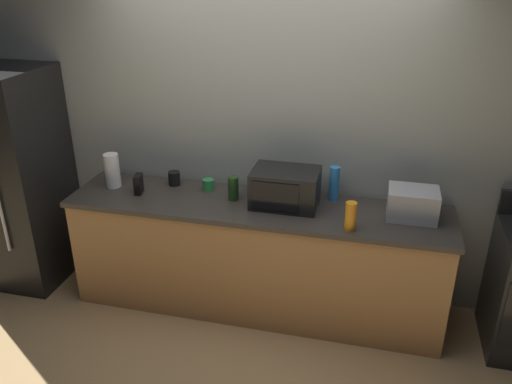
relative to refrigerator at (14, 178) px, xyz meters
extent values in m
plane|color=tan|center=(2.05, -0.40, -0.90)|extent=(8.00, 8.00, 0.00)
cube|color=#9EA399|center=(2.05, 0.41, 0.45)|extent=(6.40, 0.10, 2.70)
cube|color=#B27F4C|center=(2.05, 0.00, -0.47)|extent=(2.80, 0.60, 0.86)
cube|color=#38332D|center=(2.05, 0.00, -0.02)|extent=(2.84, 0.64, 0.04)
cube|color=black|center=(0.00, 0.00, 0.00)|extent=(0.72, 0.70, 1.80)
cube|color=black|center=(2.26, 0.05, 0.13)|extent=(0.48, 0.34, 0.27)
cube|color=black|center=(2.22, -0.12, 0.13)|extent=(0.34, 0.01, 0.21)
cube|color=#B7BABF|center=(3.15, 0.06, 0.10)|extent=(0.34, 0.26, 0.21)
cylinder|color=white|center=(0.88, 0.05, 0.13)|extent=(0.12, 0.12, 0.27)
cube|color=black|center=(1.13, -0.02, 0.07)|extent=(0.07, 0.12, 0.15)
cylinder|color=#338CE5|center=(2.59, 0.22, 0.13)|extent=(0.07, 0.07, 0.26)
cylinder|color=orange|center=(2.75, -0.23, 0.10)|extent=(0.07, 0.07, 0.20)
cylinder|color=#1E3F19|center=(1.87, 0.04, 0.09)|extent=(0.08, 0.08, 0.18)
cylinder|color=black|center=(1.33, 0.19, 0.05)|extent=(0.09, 0.09, 0.11)
cylinder|color=#2D8C47|center=(1.63, 0.16, 0.04)|extent=(0.09, 0.09, 0.09)
camera|label=1|loc=(2.87, -3.34, 1.67)|focal=36.50mm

